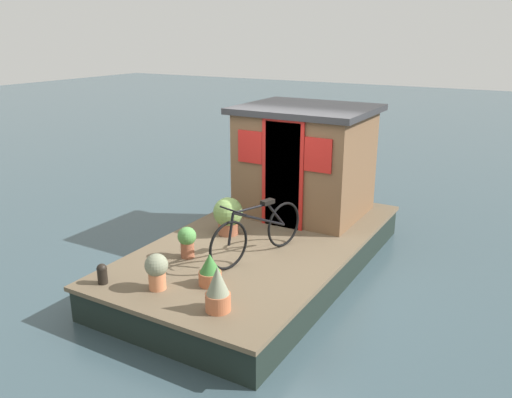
{
  "coord_description": "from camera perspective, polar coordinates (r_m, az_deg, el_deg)",
  "views": [
    {
      "loc": [
        -6.39,
        -3.58,
        3.51
      ],
      "look_at": [
        -0.2,
        0.0,
        1.21
      ],
      "focal_mm": 36.46,
      "sensor_mm": 36.0,
      "label": 1
    }
  ],
  "objects": [
    {
      "name": "potted_plant_rosemary",
      "position": [
        6.47,
        -10.85,
        -7.62
      ],
      "size": [
        0.29,
        0.29,
        0.46
      ],
      "color": "#C6754C",
      "rests_on": "houseboat_deck"
    },
    {
      "name": "mooring_bollard",
      "position": [
        6.81,
        -16.53,
        -7.79
      ],
      "size": [
        0.13,
        0.13,
        0.26
      ],
      "color": "black",
      "rests_on": "houseboat_deck"
    },
    {
      "name": "houseboat_cabin",
      "position": [
        8.88,
        5.41,
        4.28
      ],
      "size": [
        1.86,
        2.16,
        1.84
      ],
      "color": "brown",
      "rests_on": "houseboat_deck"
    },
    {
      "name": "ground_plane",
      "position": [
        8.12,
        0.71,
        -7.75
      ],
      "size": [
        60.0,
        60.0,
        0.0
      ],
      "primitive_type": "plane",
      "color": "#384C54"
    },
    {
      "name": "potted_plant_mint",
      "position": [
        7.28,
        -7.57,
        -4.52
      ],
      "size": [
        0.26,
        0.26,
        0.44
      ],
      "color": "#935138",
      "rests_on": "houseboat_deck"
    },
    {
      "name": "houseboat_deck",
      "position": [
        8.01,
        0.72,
        -6.11
      ],
      "size": [
        5.17,
        2.75,
        0.51
      ],
      "color": "brown",
      "rests_on": "ground_plane"
    },
    {
      "name": "potted_plant_basil",
      "position": [
        6.51,
        -5.07,
        -7.78
      ],
      "size": [
        0.29,
        0.29,
        0.41
      ],
      "color": "#B2603D",
      "rests_on": "houseboat_deck"
    },
    {
      "name": "bicycle",
      "position": [
        7.18,
        0.19,
        -3.62
      ],
      "size": [
        1.71,
        0.6,
        0.81
      ],
      "color": "black",
      "rests_on": "houseboat_deck"
    },
    {
      "name": "potted_plant_geranium",
      "position": [
        8.02,
        -3.08,
        -1.75
      ],
      "size": [
        0.46,
        0.46,
        0.59
      ],
      "color": "#935138",
      "rests_on": "houseboat_deck"
    },
    {
      "name": "potted_plant_lavender",
      "position": [
        5.91,
        -4.22,
        -9.91
      ],
      "size": [
        0.29,
        0.29,
        0.54
      ],
      "color": "#B2603D",
      "rests_on": "houseboat_deck"
    }
  ]
}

